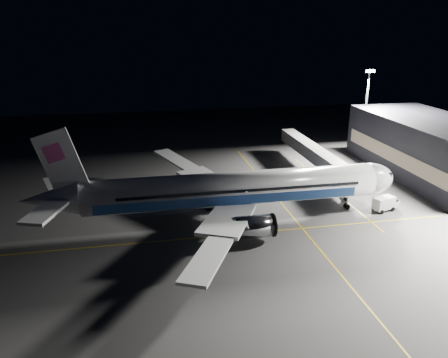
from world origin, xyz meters
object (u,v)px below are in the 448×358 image
floodlight_mast_north (366,104)px  service_truck (386,203)px  safety_cone_a (247,185)px  airliner (227,190)px  safety_cone_b (251,191)px  baggage_tug (227,177)px  jet_bridge (316,155)px  safety_cone_c (246,186)px

floodlight_mast_north → service_truck: bearing=-111.3°
floodlight_mast_north → safety_cone_a: (-34.00, -17.99, -12.05)m
airliner → safety_cone_b: airliner is taller
floodlight_mast_north → baggage_tug: 41.22m
jet_bridge → floodlight_mast_north: (18.00, 13.93, 7.79)m
jet_bridge → baggage_tug: jet_bridge is taller
service_truck → safety_cone_a: size_ratio=8.13×
airliner → jet_bridge: size_ratio=1.79×
jet_bridge → service_truck: jet_bridge is taller
service_truck → safety_cone_b: bearing=131.3°
jet_bridge → safety_cone_b: (-16.00, -6.93, -4.26)m
safety_cone_b → floodlight_mast_north: bearing=31.5°
service_truck → safety_cone_a: (-20.79, 15.87, -1.02)m
service_truck → safety_cone_c: size_ratio=8.63×
jet_bridge → safety_cone_b: size_ratio=53.02×
jet_bridge → service_truck: bearing=-76.5°
baggage_tug → service_truck: bearing=-42.6°
safety_cone_c → baggage_tug: bearing=120.3°
safety_cone_a → safety_cone_b: (0.00, -2.87, 0.00)m
service_truck → floodlight_mast_north: bearing=52.0°
jet_bridge → baggage_tug: size_ratio=13.71×
airliner → jet_bridge: 29.31m
airliner → floodlight_mast_north: bearing=37.9°
baggage_tug → safety_cone_c: bearing=-61.9°
service_truck → baggage_tug: 31.44m
airliner → service_truck: airliner is taller
baggage_tug → safety_cone_b: (3.18, -7.34, -0.49)m
floodlight_mast_north → safety_cone_b: bearing=-148.5°
floodlight_mast_north → safety_cone_c: floodlight_mast_north is taller
airliner → safety_cone_a: 16.42m
floodlight_mast_north → safety_cone_b: floodlight_mast_north is taller
safety_cone_a → safety_cone_c: 0.53m
airliner → safety_cone_c: size_ratio=101.54×
airliner → service_truck: (27.86, -1.87, -3.83)m
safety_cone_b → airliner: bearing=-122.4°
service_truck → safety_cone_a: bearing=125.9°
baggage_tug → safety_cone_b: bearing=-68.8°
airliner → baggage_tug: size_ratio=24.51×
floodlight_mast_north → baggage_tug: bearing=-160.0°
baggage_tug → safety_cone_c: (2.87, -4.90, -0.52)m
baggage_tug → airliner: bearing=-104.2°
airliner → safety_cone_b: (7.08, 11.13, -4.84)m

